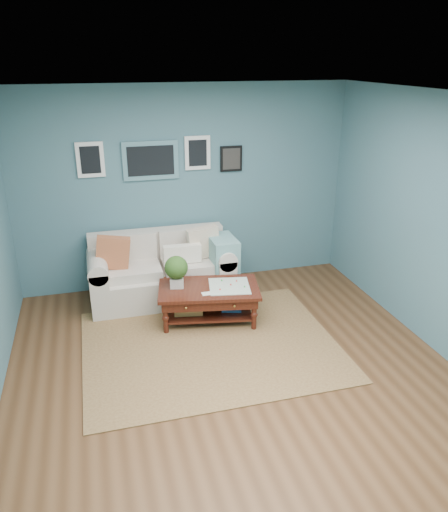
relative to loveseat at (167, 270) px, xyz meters
name	(u,v)px	position (x,y,z in m)	size (l,w,h in m)	color
room_shell	(237,252)	(0.36, -1.97, 0.97)	(5.00, 5.02, 2.70)	brown
area_rug	(210,345)	(0.25, -1.33, -0.39)	(2.77, 2.22, 0.01)	brown
loveseat	(167,270)	(0.00, 0.00, 0.00)	(1.88, 0.85, 0.97)	beige
coffee_table	(203,293)	(0.32, -0.74, -0.02)	(1.29, 0.90, 0.83)	#34100C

